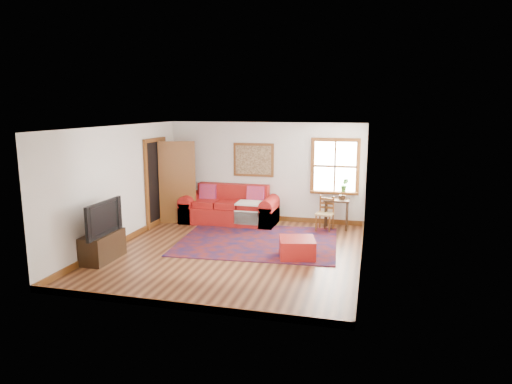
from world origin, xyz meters
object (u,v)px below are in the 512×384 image
(red_leather_sofa, at_px, (230,210))
(side_table, at_px, (337,204))
(ladder_back_chair, at_px, (325,212))
(media_cabinet, at_px, (103,247))
(red_ottoman, at_px, (297,248))

(red_leather_sofa, xyz_separation_m, side_table, (2.64, 0.05, 0.28))
(ladder_back_chair, bearing_deg, media_cabinet, -140.63)
(red_ottoman, distance_m, ladder_back_chair, 2.17)
(red_leather_sofa, relative_size, red_ottoman, 3.58)
(ladder_back_chair, bearing_deg, red_ottoman, -98.56)
(red_ottoman, xyz_separation_m, side_table, (0.56, 2.37, 0.40))
(red_leather_sofa, height_order, ladder_back_chair, red_leather_sofa)
(red_ottoman, bearing_deg, ladder_back_chair, 67.81)
(red_ottoman, distance_m, side_table, 2.47)
(red_leather_sofa, height_order, media_cabinet, red_leather_sofa)
(red_ottoman, bearing_deg, red_leather_sofa, 118.35)
(side_table, relative_size, ladder_back_chair, 0.88)
(red_leather_sofa, height_order, side_table, red_leather_sofa)
(red_leather_sofa, xyz_separation_m, ladder_back_chair, (2.40, -0.19, 0.13))
(side_table, bearing_deg, red_leather_sofa, -178.91)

